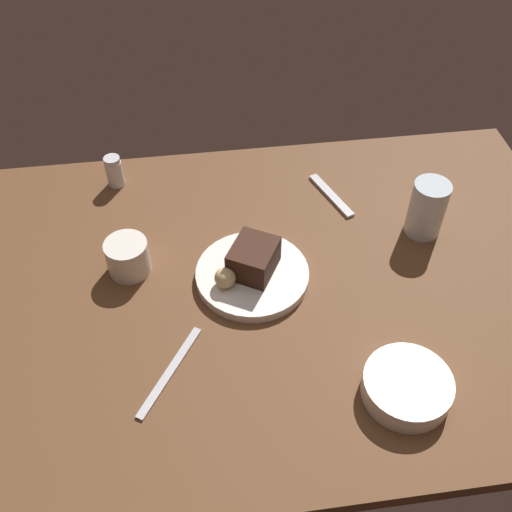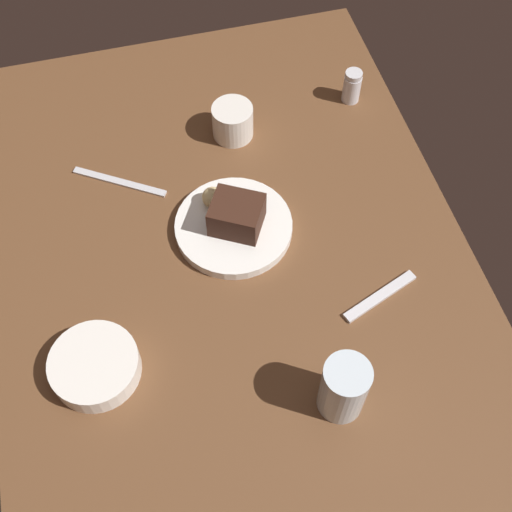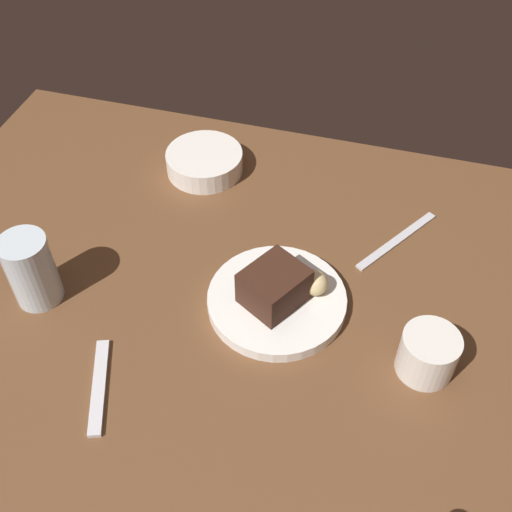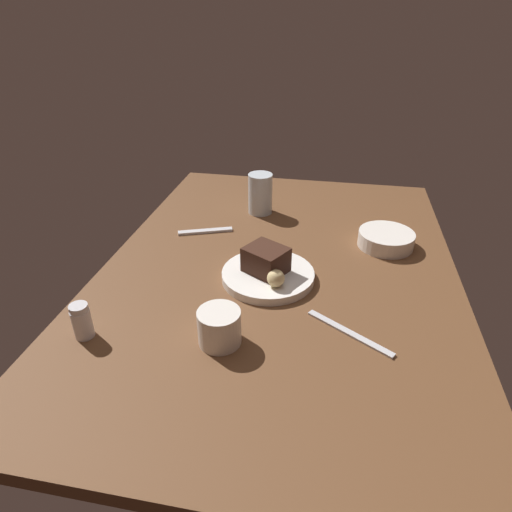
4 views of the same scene
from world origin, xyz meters
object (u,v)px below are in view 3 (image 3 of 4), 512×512
dessert_plate (277,300)px  dessert_spoon (99,386)px  chocolate_cake_slice (274,286)px  butter_knife (397,241)px  side_bowl (205,162)px  coffee_cup (428,354)px  bread_roll (315,283)px  water_glass (31,270)px

dessert_plate → dessert_spoon: dessert_plate is taller
chocolate_cake_slice → butter_knife: chocolate_cake_slice is taller
side_bowl → coffee_cup: coffee_cup is taller
butter_knife → side_bowl: bearing=-70.8°
bread_roll → coffee_cup: bearing=155.6°
chocolate_cake_slice → bread_roll: (-5.64, -3.14, -1.01)cm
dessert_spoon → butter_knife: dessert_spoon is taller
dessert_plate → water_glass: bearing=12.9°
dessert_plate → coffee_cup: (-22.87, 5.43, 2.51)cm
side_bowl → coffee_cup: size_ratio=1.76×
chocolate_cake_slice → water_glass: bearing=12.2°
bread_roll → water_glass: water_glass is taller
chocolate_cake_slice → coffee_cup: (-23.22, 4.84, -1.43)cm
dessert_plate → coffee_cup: size_ratio=2.63×
dessert_spoon → butter_knife: size_ratio=0.79×
dessert_plate → butter_knife: bearing=-131.0°
bread_roll → side_bowl: 36.50cm
water_glass → butter_knife: (-52.06, -26.83, -5.74)cm
dessert_spoon → butter_knife: 53.51cm
side_bowl → dessert_spoon: 48.60cm
side_bowl → dessert_spoon: size_ratio=0.95×
bread_roll → dessert_spoon: 34.64cm
coffee_cup → butter_knife: coffee_cup is taller
dessert_plate → bread_roll: bread_roll is taller
bread_roll → dessert_spoon: (25.26, 23.44, -3.55)cm
butter_knife → coffee_cup: bearing=48.5°
coffee_cup → butter_knife: bearing=-74.4°
bread_roll → coffee_cup: size_ratio=0.48×
chocolate_cake_slice → bread_roll: chocolate_cake_slice is taller
bread_roll → butter_knife: 19.71cm
side_bowl → coffee_cup: bearing=143.1°
bread_roll → coffee_cup: 19.31cm
water_glass → butter_knife: water_glass is taller
dessert_plate → side_bowl: (21.12, -27.66, 1.04)cm
bread_roll → side_bowl: size_ratio=0.27×
dessert_plate → bread_roll: (-5.29, -2.55, 2.92)cm
chocolate_cake_slice → dessert_spoon: 28.60cm
chocolate_cake_slice → dessert_spoon: size_ratio=0.59×
bread_roll → butter_knife: bread_roll is taller
dessert_plate → chocolate_cake_slice: (0.35, 0.59, 3.94)cm
dessert_plate → water_glass: 37.17cm
chocolate_cake_slice → side_bowl: chocolate_cake_slice is taller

